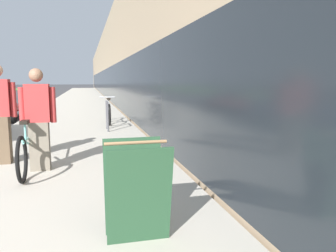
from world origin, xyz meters
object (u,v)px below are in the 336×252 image
(bike_rack_hoop, at_px, (107,112))
(sandwich_board_sign, at_px, (136,189))
(tandem_bicycle, at_px, (33,144))
(cruiser_bike_nearest, at_px, (108,112))
(person_rider, at_px, (38,120))

(bike_rack_hoop, bearing_deg, sandwich_board_sign, -91.29)
(tandem_bicycle, distance_m, cruiser_bike_nearest, 5.34)
(sandwich_board_sign, bearing_deg, bike_rack_hoop, 88.71)
(bike_rack_hoop, height_order, cruiser_bike_nearest, cruiser_bike_nearest)
(tandem_bicycle, height_order, cruiser_bike_nearest, cruiser_bike_nearest)
(cruiser_bike_nearest, distance_m, sandwich_board_sign, 8.09)
(tandem_bicycle, xyz_separation_m, person_rider, (0.15, -0.36, 0.45))
(person_rider, xyz_separation_m, cruiser_bike_nearest, (1.44, 5.46, -0.44))
(bike_rack_hoop, bearing_deg, cruiser_bike_nearest, 85.28)
(cruiser_bike_nearest, relative_size, sandwich_board_sign, 1.96)
(person_rider, xyz_separation_m, sandwich_board_sign, (1.16, -2.63, -0.36))
(tandem_bicycle, distance_m, sandwich_board_sign, 3.27)
(person_rider, relative_size, sandwich_board_sign, 1.79)
(bike_rack_hoop, distance_m, cruiser_bike_nearest, 1.53)
(tandem_bicycle, xyz_separation_m, sandwich_board_sign, (1.32, -2.99, 0.09))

